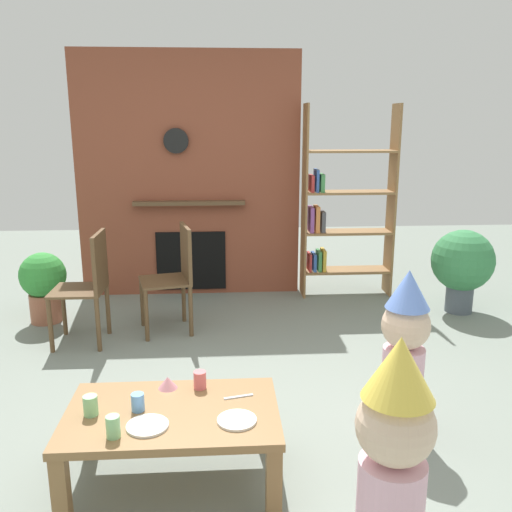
{
  "coord_description": "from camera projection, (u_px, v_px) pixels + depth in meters",
  "views": [
    {
      "loc": [
        -0.06,
        -2.89,
        1.74
      ],
      "look_at": [
        0.15,
        0.4,
        0.92
      ],
      "focal_mm": 38.11,
      "sensor_mm": 36.0,
      "label": 1
    }
  ],
  "objects": [
    {
      "name": "bookshelf",
      "position": [
        340.0,
        211.0,
        5.41
      ],
      "size": [
        0.9,
        0.28,
        1.9
      ],
      "color": "olive",
      "rests_on": "ground_plane"
    },
    {
      "name": "paper_cup_far_left",
      "position": [
        91.0,
        405.0,
        2.54
      ],
      "size": [
        0.07,
        0.07,
        0.1
      ],
      "primitive_type": "cylinder",
      "color": "#8CD18C",
      "rests_on": "coffee_table"
    },
    {
      "name": "table_fork",
      "position": [
        239.0,
        397.0,
        2.72
      ],
      "size": [
        0.15,
        0.05,
        0.01
      ],
      "primitive_type": "cube",
      "rotation": [
        0.0,
        0.0,
        0.23
      ],
      "color": "silver",
      "rests_on": "coffee_table"
    },
    {
      "name": "paper_plate_rear",
      "position": [
        237.0,
        420.0,
        2.5
      ],
      "size": [
        0.18,
        0.18,
        0.01
      ],
      "primitive_type": "cylinder",
      "color": "white",
      "rests_on": "coffee_table"
    },
    {
      "name": "coffee_table",
      "position": [
        172.0,
        422.0,
        2.61
      ],
      "size": [
        1.02,
        0.63,
        0.39
      ],
      "color": "olive",
      "rests_on": "ground_plane"
    },
    {
      "name": "child_in_pink",
      "position": [
        404.0,
        349.0,
        3.0
      ],
      "size": [
        0.27,
        0.27,
        0.97
      ],
      "rotation": [
        0.0,
        0.0,
        -2.85
      ],
      "color": "#EAB2C6",
      "rests_on": "ground_plane"
    },
    {
      "name": "paper_cup_near_right",
      "position": [
        113.0,
        427.0,
        2.36
      ],
      "size": [
        0.06,
        0.06,
        0.1
      ],
      "primitive_type": "cylinder",
      "color": "#8CD18C",
      "rests_on": "coffee_table"
    },
    {
      "name": "potted_plant_tall",
      "position": [
        462.0,
        263.0,
        4.98
      ],
      "size": [
        0.57,
        0.57,
        0.78
      ],
      "color": "#4C5660",
      "rests_on": "ground_plane"
    },
    {
      "name": "ground_plane",
      "position": [
        235.0,
        422.0,
        3.22
      ],
      "size": [
        12.0,
        12.0,
        0.0
      ],
      "primitive_type": "plane",
      "color": "gray"
    },
    {
      "name": "brick_fireplace_feature",
      "position": [
        189.0,
        177.0,
        5.42
      ],
      "size": [
        2.2,
        0.28,
        2.4
      ],
      "color": "brown",
      "rests_on": "ground_plane"
    },
    {
      "name": "birthday_cake_slice",
      "position": [
        168.0,
        383.0,
        2.8
      ],
      "size": [
        0.1,
        0.1,
        0.06
      ],
      "primitive_type": "cone",
      "color": "pink",
      "rests_on": "coffee_table"
    },
    {
      "name": "paper_cup_near_left",
      "position": [
        200.0,
        380.0,
        2.8
      ],
      "size": [
        0.06,
        0.06,
        0.09
      ],
      "primitive_type": "cylinder",
      "color": "#E5666B",
      "rests_on": "coffee_table"
    },
    {
      "name": "paper_plate_front",
      "position": [
        147.0,
        426.0,
        2.45
      ],
      "size": [
        0.19,
        0.19,
        0.01
      ],
      "primitive_type": "cylinder",
      "color": "white",
      "rests_on": "coffee_table"
    },
    {
      "name": "dining_chair_left",
      "position": [
        89.0,
        281.0,
        4.26
      ],
      "size": [
        0.4,
        0.4,
        0.9
      ],
      "rotation": [
        0.0,
        0.0,
        3.13
      ],
      "color": "brown",
      "rests_on": "ground_plane"
    },
    {
      "name": "potted_plant_short",
      "position": [
        43.0,
        283.0,
        4.76
      ],
      "size": [
        0.4,
        0.4,
        0.63
      ],
      "color": "#9E5B42",
      "rests_on": "ground_plane"
    },
    {
      "name": "child_with_cone_hat",
      "position": [
        393.0,
        463.0,
        1.95
      ],
      "size": [
        0.29,
        0.29,
        1.03
      ],
      "rotation": [
        0.0,
        0.0,
        2.47
      ],
      "color": "#EAB2C6",
      "rests_on": "ground_plane"
    },
    {
      "name": "paper_cup_center",
      "position": [
        138.0,
        402.0,
        2.58
      ],
      "size": [
        0.06,
        0.06,
        0.09
      ],
      "primitive_type": "cylinder",
      "color": "#669EE0",
      "rests_on": "coffee_table"
    },
    {
      "name": "dining_chair_middle",
      "position": [
        176.0,
        272.0,
        4.53
      ],
      "size": [
        0.48,
        0.48,
        0.9
      ],
      "rotation": [
        0.0,
        0.0,
        3.37
      ],
      "color": "brown",
      "rests_on": "ground_plane"
    }
  ]
}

